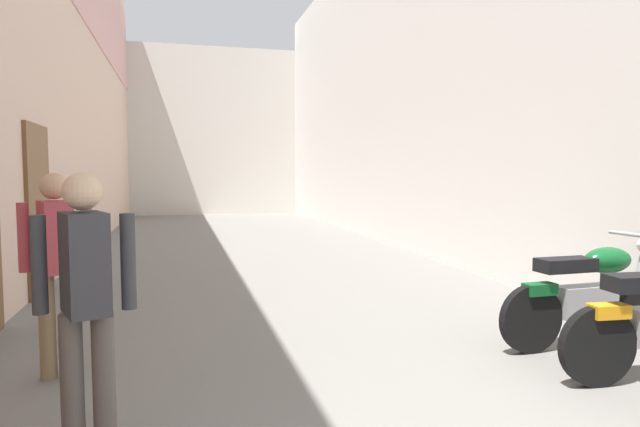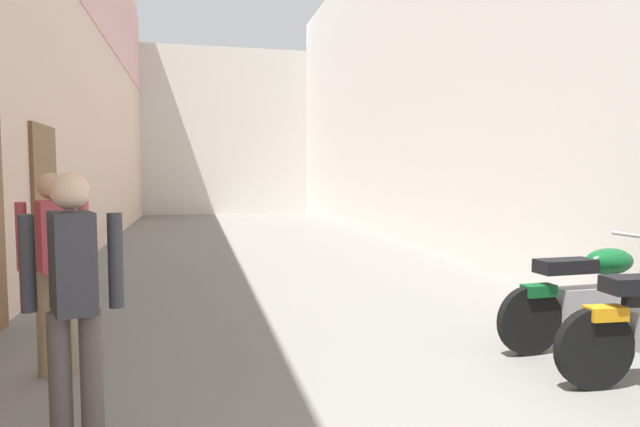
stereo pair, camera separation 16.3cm
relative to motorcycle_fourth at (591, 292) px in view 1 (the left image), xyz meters
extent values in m
plane|color=slate|center=(-2.22, 4.51, -0.50)|extent=(37.34, 37.34, 0.00)
cube|color=beige|center=(-5.58, 6.51, 3.63)|extent=(0.40, 21.34, 8.25)
cube|color=brown|center=(-5.36, 3.65, 0.60)|extent=(0.06, 1.10, 2.20)
cube|color=silver|center=(1.14, 6.51, 3.20)|extent=(0.40, 21.34, 7.41)
cube|color=beige|center=(-2.22, 18.18, 2.70)|extent=(9.32, 2.00, 6.41)
cylinder|color=black|center=(-0.63, -0.80, -0.20)|extent=(0.60, 0.12, 0.60)
cube|color=orange|center=(-0.55, -0.80, 0.06)|extent=(0.29, 0.16, 0.10)
cylinder|color=black|center=(-0.63, -0.02, -0.20)|extent=(0.60, 0.10, 0.60)
cube|color=#9E9EA3|center=(-0.06, 0.00, -0.08)|extent=(0.57, 0.22, 0.28)
ellipsoid|color=#0F5123|center=(0.17, 0.01, 0.28)|extent=(0.49, 0.28, 0.24)
cube|color=black|center=(-0.29, -0.01, 0.26)|extent=(0.53, 0.24, 0.12)
cylinder|color=#9E9EA3|center=(0.54, 0.02, 0.15)|extent=(0.25, 0.07, 0.77)
cylinder|color=#9E9EA3|center=(0.47, 0.02, 0.50)|extent=(0.06, 0.58, 0.04)
cube|color=#0F5123|center=(-0.55, -0.02, 0.06)|extent=(0.28, 0.15, 0.10)
cylinder|color=#564C47|center=(-4.16, -0.97, -0.09)|extent=(0.12, 0.12, 0.82)
cylinder|color=#564C47|center=(-4.00, -0.97, -0.09)|extent=(0.12, 0.12, 0.82)
cube|color=#333338|center=(-4.08, -0.97, 0.59)|extent=(0.30, 0.39, 0.54)
sphere|color=#DBB28E|center=(-4.08, -0.97, 0.97)|extent=(0.20, 0.20, 0.20)
cylinder|color=#333338|center=(-4.30, -0.97, 0.59)|extent=(0.08, 0.08, 0.52)
cylinder|color=#333338|center=(-3.86, -0.97, 0.59)|extent=(0.08, 0.08, 0.52)
cylinder|color=#8C7251|center=(-4.57, 0.39, -0.09)|extent=(0.12, 0.12, 0.82)
cylinder|color=#8C7251|center=(-4.41, 0.39, -0.09)|extent=(0.12, 0.12, 0.82)
cube|color=#B23D47|center=(-4.49, 0.39, 0.59)|extent=(0.31, 0.39, 0.54)
sphere|color=tan|center=(-4.49, 0.39, 0.97)|extent=(0.20, 0.20, 0.20)
cylinder|color=#B23D47|center=(-4.71, 0.39, 0.59)|extent=(0.08, 0.08, 0.52)
cylinder|color=#B23D47|center=(-4.27, 0.39, 0.59)|extent=(0.08, 0.08, 0.52)
camera|label=1|loc=(-3.58, -4.03, 1.06)|focal=30.35mm
camera|label=2|loc=(-3.43, -4.07, 1.06)|focal=30.35mm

